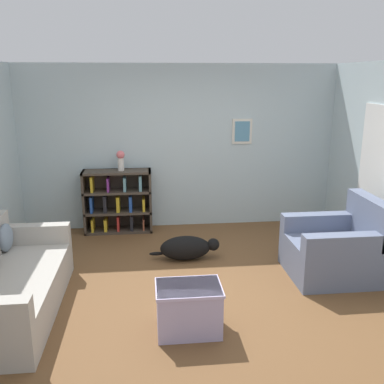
% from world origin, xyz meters
% --- Properties ---
extents(ground_plane, '(14.00, 14.00, 0.00)m').
position_xyz_m(ground_plane, '(0.00, 0.00, 0.00)').
color(ground_plane, brown).
extents(wall_back, '(5.60, 0.13, 2.60)m').
position_xyz_m(wall_back, '(0.00, 2.25, 1.30)').
color(wall_back, silver).
rests_on(wall_back, ground_plane).
extents(couch, '(0.89, 2.02, 0.83)m').
position_xyz_m(couch, '(-2.02, -0.36, 0.31)').
color(couch, '#ADA89E').
rests_on(couch, ground_plane).
extents(bookshelf, '(1.06, 0.35, 0.99)m').
position_xyz_m(bookshelf, '(-1.01, 2.03, 0.48)').
color(bookshelf, '#42382D').
rests_on(bookshelf, ground_plane).
extents(recliner_chair, '(1.07, 0.95, 0.98)m').
position_xyz_m(recliner_chair, '(1.78, 0.13, 0.34)').
color(recliner_chair, slate).
rests_on(recliner_chair, ground_plane).
extents(coffee_table, '(0.63, 0.45, 0.47)m').
position_xyz_m(coffee_table, '(-0.17, -0.90, 0.25)').
color(coffee_table, '#ADA3CC').
rests_on(coffee_table, ground_plane).
extents(dog, '(0.95, 0.30, 0.33)m').
position_xyz_m(dog, '(-0.03, 0.79, 0.17)').
color(dog, black).
rests_on(dog, ground_plane).
extents(vase, '(0.13, 0.13, 0.31)m').
position_xyz_m(vase, '(-0.93, 2.00, 1.17)').
color(vase, silver).
rests_on(vase, bookshelf).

